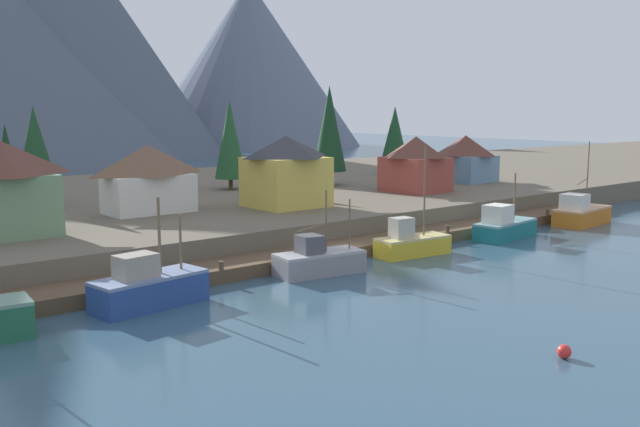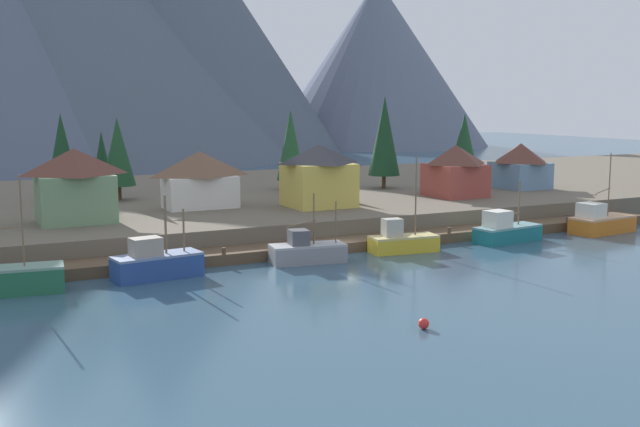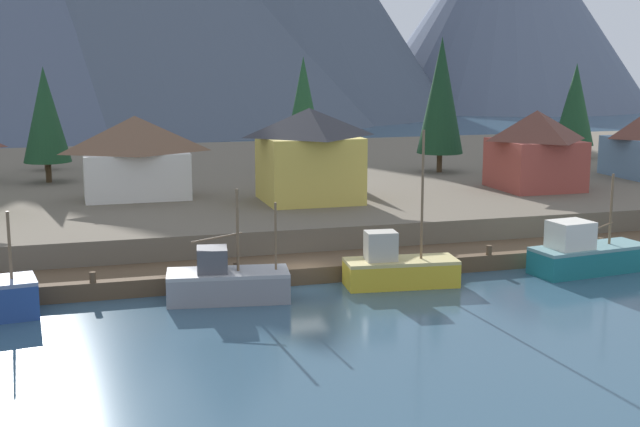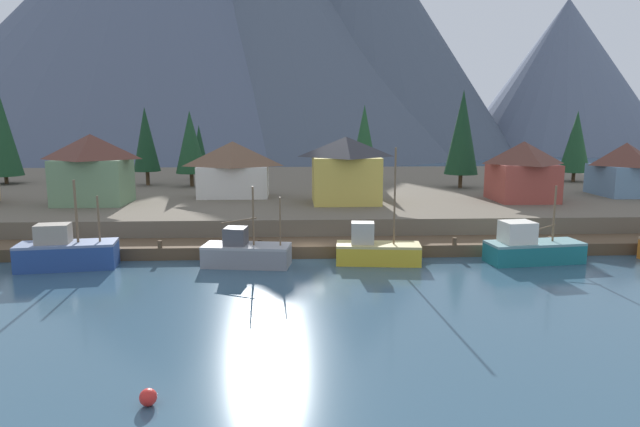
# 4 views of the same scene
# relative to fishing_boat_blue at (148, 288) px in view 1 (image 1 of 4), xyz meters

# --- Properties ---
(ground_plane) EXTENTS (400.00, 400.00, 1.00)m
(ground_plane) POSITION_rel_fishing_boat_blue_xyz_m (18.55, 21.97, -1.74)
(ground_plane) COLOR #335166
(dock) EXTENTS (80.00, 4.00, 1.60)m
(dock) POSITION_rel_fishing_boat_blue_xyz_m (18.55, 3.95, -0.73)
(dock) COLOR brown
(dock) RESTS_ON ground_plane
(shoreline_bank) EXTENTS (400.00, 56.00, 2.50)m
(shoreline_bank) POSITION_rel_fishing_boat_blue_xyz_m (18.55, 33.97, 0.01)
(shoreline_bank) COLOR #665B4C
(shoreline_bank) RESTS_ON ground_plane
(mountain_far_ridge) EXTENTS (72.13, 72.13, 52.87)m
(mountain_far_ridge) POSITION_rel_fishing_boat_blue_xyz_m (113.16, 155.91, 25.20)
(mountain_far_ridge) COLOR slate
(mountain_far_ridge) RESTS_ON ground_plane
(fishing_boat_blue) EXTENTS (7.41, 3.61, 6.74)m
(fishing_boat_blue) POSITION_rel_fishing_boat_blue_xyz_m (0.00, 0.00, 0.00)
(fishing_boat_blue) COLOR navy
(fishing_boat_blue) RESTS_ON ground_plane
(fishing_boat_grey) EXTENTS (6.95, 3.56, 6.21)m
(fishing_boat_grey) POSITION_rel_fishing_boat_blue_xyz_m (13.58, 0.05, -0.21)
(fishing_boat_grey) COLOR gray
(fishing_boat_grey) RESTS_ON ground_plane
(fishing_boat_yellow) EXTENTS (6.75, 3.08, 9.10)m
(fishing_boat_yellow) POSITION_rel_fishing_boat_blue_xyz_m (23.77, 0.32, -0.19)
(fishing_boat_yellow) COLOR gold
(fishing_boat_yellow) RESTS_ON ground_plane
(fishing_boat_teal) EXTENTS (7.76, 3.56, 6.09)m
(fishing_boat_teal) POSITION_rel_fishing_boat_blue_xyz_m (36.03, 0.01, -0.06)
(fishing_boat_teal) COLOR #196B70
(fishing_boat_teal) RESTS_ON ground_plane
(fishing_boat_orange) EXTENTS (7.95, 4.06, 8.69)m
(fishing_boat_orange) POSITION_rel_fishing_boat_blue_xyz_m (48.94, -0.27, -0.04)
(fishing_boat_orange) COLOR #CC6B1E
(fishing_boat_orange) RESTS_ON ground_plane
(house_white) EXTENTS (8.17, 4.65, 6.29)m
(house_white) POSITION_rel_fishing_boat_blue_xyz_m (10.52, 21.03, 4.49)
(house_white) COLOR silver
(house_white) RESTS_ON shoreline_bank
(house_blue) EXTENTS (6.23, 7.04, 6.10)m
(house_blue) POSITION_rel_fishing_boat_blue_xyz_m (55.64, 20.53, 4.38)
(house_blue) COLOR #6689A8
(house_blue) RESTS_ON shoreline_bank
(house_red) EXTENTS (6.45, 6.70, 6.40)m
(house_red) POSITION_rel_fishing_boat_blue_xyz_m (42.06, 16.84, 4.54)
(house_red) COLOR #9E4238
(house_red) RESTS_ON shoreline_bank
(house_yellow) EXTENTS (7.26, 6.71, 6.95)m
(house_yellow) POSITION_rel_fishing_boat_blue_xyz_m (22.83, 16.26, 4.81)
(house_yellow) COLOR gold
(house_yellow) RESTS_ON shoreline_bank
(house_green) EXTENTS (7.40, 5.97, 7.24)m
(house_green) POSITION_rel_fishing_boat_blue_xyz_m (-3.50, 16.52, 4.96)
(house_green) COLOR #6B8E66
(house_green) RESTS_ON shoreline_bank
(conifer_near_left) EXTENTS (4.01, 4.01, 9.86)m
(conifer_near_left) POSITION_rel_fishing_boat_blue_xyz_m (3.90, 31.77, 7.06)
(conifer_near_left) COLOR #4C3823
(conifer_near_left) RESTS_ON shoreline_bank
(conifer_near_right) EXTENTS (2.49, 2.49, 7.96)m
(conifer_near_right) POSITION_rel_fishing_boat_blue_xyz_m (3.62, 40.30, 5.96)
(conifer_near_right) COLOR #4C3823
(conifer_near_right) RESTS_ON shoreline_bank
(conifer_mid_left) EXTENTS (3.76, 3.76, 10.68)m
(conifer_mid_left) POSITION_rel_fishing_boat_blue_xyz_m (26.81, 32.60, 7.24)
(conifer_mid_left) COLOR #4C3823
(conifer_mid_left) RESTS_ON shoreline_bank
(conifer_mid_right) EXTENTS (4.17, 4.17, 9.94)m
(conifer_mid_right) POSITION_rel_fishing_boat_blue_xyz_m (57.05, 34.96, 6.91)
(conifer_mid_right) COLOR #4C3823
(conifer_mid_right) RESTS_ON shoreline_bank
(conifer_back_left) EXTENTS (4.27, 4.27, 12.44)m
(conifer_back_left) POSITION_rel_fishing_boat_blue_xyz_m (38.82, 28.47, 8.36)
(conifer_back_left) COLOR #4C3823
(conifer_back_left) RESTS_ON shoreline_bank
(channel_buoy) EXTENTS (0.70, 0.70, 0.70)m
(channel_buoy) POSITION_rel_fishing_boat_blue_xyz_m (11.53, -21.32, -0.89)
(channel_buoy) COLOR red
(channel_buoy) RESTS_ON ground_plane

